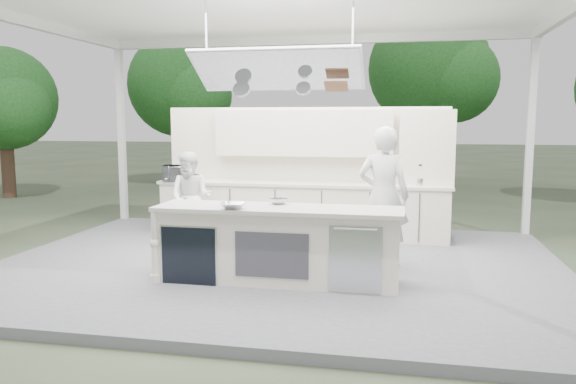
% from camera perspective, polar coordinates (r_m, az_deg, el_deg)
% --- Properties ---
extents(ground, '(90.00, 90.00, 0.00)m').
position_cam_1_polar(ground, '(8.12, -1.01, -8.01)').
color(ground, '#4C593D').
rests_on(ground, ground).
extents(stage_deck, '(8.00, 6.00, 0.12)m').
position_cam_1_polar(stage_deck, '(8.10, -1.02, -7.60)').
color(stage_deck, slate).
rests_on(stage_deck, ground).
extents(tent, '(8.20, 6.20, 3.86)m').
position_cam_1_polar(tent, '(7.97, -1.08, 18.64)').
color(tent, white).
rests_on(tent, ground).
extents(demo_island, '(3.10, 0.79, 0.95)m').
position_cam_1_polar(demo_island, '(7.07, -1.21, -5.34)').
color(demo_island, beige).
rests_on(demo_island, stage_deck).
extents(back_counter, '(5.08, 0.72, 0.95)m').
position_cam_1_polar(back_counter, '(9.81, 1.38, -1.75)').
color(back_counter, beige).
rests_on(back_counter, stage_deck).
extents(back_wall_unit, '(5.05, 0.48, 2.25)m').
position_cam_1_polar(back_wall_unit, '(9.85, 4.17, 3.98)').
color(back_wall_unit, beige).
rests_on(back_wall_unit, stage_deck).
extents(tree_cluster, '(19.55, 9.40, 5.85)m').
position_cam_1_polar(tree_cluster, '(17.55, 5.49, 11.02)').
color(tree_cluster, '#4D3626').
rests_on(tree_cluster, ground).
extents(head_chef, '(0.75, 0.52, 1.95)m').
position_cam_1_polar(head_chef, '(7.90, 9.68, -0.44)').
color(head_chef, white).
rests_on(head_chef, stage_deck).
extents(sous_chef, '(0.75, 0.59, 1.51)m').
position_cam_1_polar(sous_chef, '(9.36, -9.83, -0.58)').
color(sous_chef, white).
rests_on(sous_chef, stage_deck).
extents(toaster_oven, '(0.56, 0.44, 0.28)m').
position_cam_1_polar(toaster_oven, '(10.17, -11.12, 1.90)').
color(toaster_oven, '#AFB1B6').
rests_on(toaster_oven, back_counter).
extents(bowl_large, '(0.31, 0.31, 0.08)m').
position_cam_1_polar(bowl_large, '(6.87, -5.61, -1.40)').
color(bowl_large, silver).
rests_on(bowl_large, demo_island).
extents(bowl_small, '(0.29, 0.29, 0.07)m').
position_cam_1_polar(bowl_small, '(7.24, -0.98, -0.94)').
color(bowl_small, '#B7B9BE').
rests_on(bowl_small, demo_island).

